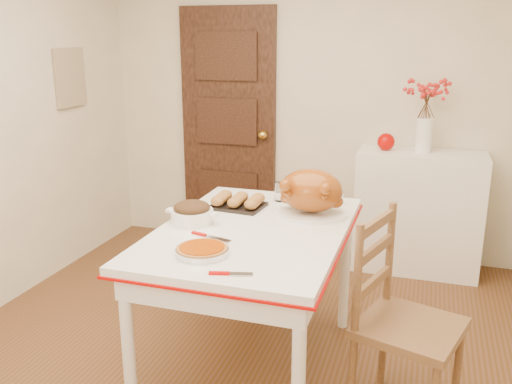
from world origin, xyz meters
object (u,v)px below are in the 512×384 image
(sideboard, at_px, (418,212))
(chair_oak, at_px, (410,323))
(pumpkin_pie, at_px, (202,249))
(turkey_platter, at_px, (311,193))
(kitchen_table, at_px, (253,301))

(sideboard, bearing_deg, chair_oak, -89.23)
(sideboard, relative_size, pumpkin_pie, 3.90)
(sideboard, bearing_deg, turkey_platter, -111.38)
(sideboard, height_order, turkey_platter, turkey_platter)
(kitchen_table, height_order, turkey_platter, turkey_platter)
(turkey_platter, bearing_deg, sideboard, 75.34)
(sideboard, xyz_separation_m, pumpkin_pie, (-0.91, -2.14, 0.39))
(chair_oak, xyz_separation_m, turkey_platter, (-0.59, 0.44, 0.47))
(pumpkin_pie, bearing_deg, sideboard, 66.99)
(sideboard, distance_m, chair_oak, 1.87)
(pumpkin_pie, bearing_deg, turkey_platter, 63.83)
(turkey_platter, bearing_deg, chair_oak, -30.33)
(turkey_platter, bearing_deg, pumpkin_pie, -109.46)
(kitchen_table, relative_size, pumpkin_pie, 5.76)
(sideboard, relative_size, kitchen_table, 0.68)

